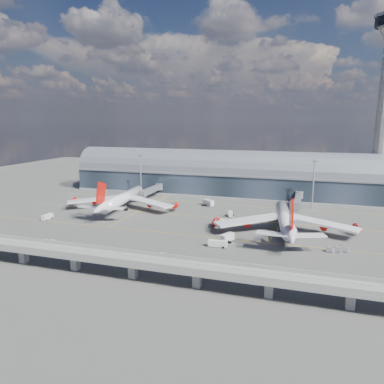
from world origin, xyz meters
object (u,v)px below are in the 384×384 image
(service_truck_1, at_px, (219,223))
(cargo_train_0, at_px, (43,242))
(service_truck_2, at_px, (218,244))
(floodlight_mast_right, at_px, (313,183))
(floodlight_mast_left, at_px, (141,175))
(cargo_train_1, at_px, (150,256))
(service_truck_5, at_px, (208,203))
(cargo_train_2, at_px, (338,250))
(service_truck_0, at_px, (47,217))
(airliner_right, at_px, (285,221))
(service_truck_4, at_px, (230,214))
(service_truck_3, at_px, (227,238))
(airliner_left, at_px, (122,199))

(service_truck_1, relative_size, cargo_train_0, 0.61)
(service_truck_1, distance_m, service_truck_2, 27.68)
(floodlight_mast_right, bearing_deg, floodlight_mast_left, 180.00)
(cargo_train_1, bearing_deg, floodlight_mast_left, 37.57)
(service_truck_1, bearing_deg, service_truck_2, -148.11)
(service_truck_5, xyz_separation_m, cargo_train_2, (63.50, -56.10, -0.74))
(service_truck_0, distance_m, cargo_train_0, 36.96)
(airliner_right, distance_m, service_truck_0, 109.02)
(service_truck_4, height_order, cargo_train_2, service_truck_4)
(service_truck_0, xyz_separation_m, service_truck_2, (85.91, -12.62, -0.03))
(service_truck_2, bearing_deg, cargo_train_0, 101.25)
(service_truck_3, relative_size, cargo_train_1, 0.59)
(floodlight_mast_right, relative_size, airliner_left, 0.41)
(service_truck_4, relative_size, cargo_train_0, 0.46)
(airliner_right, distance_m, service_truck_5, 58.04)
(floodlight_mast_left, distance_m, service_truck_0, 66.70)
(airliner_right, height_order, service_truck_2, airliner_right)
(service_truck_2, height_order, service_truck_5, service_truck_5)
(airliner_left, height_order, service_truck_3, airliner_left)
(service_truck_5, bearing_deg, service_truck_2, -127.14)
(service_truck_3, bearing_deg, service_truck_0, -158.76)
(airliner_left, xyz_separation_m, service_truck_4, (57.37, 3.44, -4.23))
(airliner_right, xyz_separation_m, service_truck_1, (-28.27, 1.03, -3.56))
(service_truck_4, relative_size, cargo_train_1, 0.42)
(service_truck_1, relative_size, service_truck_4, 1.32)
(service_truck_0, height_order, cargo_train_2, service_truck_0)
(airliner_left, height_order, airliner_right, airliner_right)
(service_truck_1, height_order, service_truck_3, service_truck_1)
(service_truck_0, bearing_deg, floodlight_mast_right, 27.45)
(cargo_train_2, bearing_deg, service_truck_2, 120.64)
(service_truck_4, bearing_deg, floodlight_mast_right, 22.36)
(airliner_right, height_order, cargo_train_1, airliner_right)
(floodlight_mast_left, relative_size, service_truck_2, 3.59)
(service_truck_3, distance_m, cargo_train_0, 70.41)
(cargo_train_2, bearing_deg, service_truck_4, 71.61)
(floodlight_mast_left, distance_m, service_truck_4, 70.41)
(cargo_train_2, bearing_deg, airliner_right, 67.73)
(floodlight_mast_right, height_order, airliner_left, floodlight_mast_right)
(cargo_train_2, bearing_deg, floodlight_mast_left, 78.22)
(service_truck_1, bearing_deg, cargo_train_1, -176.84)
(service_truck_0, bearing_deg, cargo_train_2, -2.55)
(service_truck_5, distance_m, cargo_train_1, 82.42)
(service_truck_3, bearing_deg, service_truck_5, 136.99)
(cargo_train_2, bearing_deg, floodlight_mast_right, 27.82)
(service_truck_3, xyz_separation_m, service_truck_4, (-6.90, 37.68, -0.26))
(floodlight_mast_right, distance_m, airliner_right, 51.29)
(airliner_left, height_order, cargo_train_2, airliner_left)
(airliner_left, height_order, cargo_train_0, airliner_left)
(floodlight_mast_right, relative_size, service_truck_5, 3.60)
(floodlight_mast_right, height_order, service_truck_5, floodlight_mast_right)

